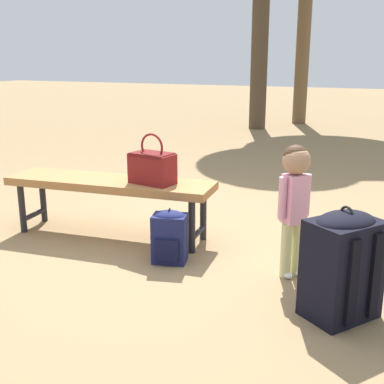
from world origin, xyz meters
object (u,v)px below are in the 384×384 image
(park_bench, at_px, (110,187))
(child_standing, at_px, (295,191))
(handbag, at_px, (152,167))
(backpack_large, at_px, (342,262))
(backpack_small, at_px, (170,235))

(park_bench, bearing_deg, child_standing, -6.24)
(handbag, distance_m, backpack_large, 1.56)
(park_bench, height_order, backpack_large, backpack_large)
(child_standing, xyz_separation_m, backpack_large, (0.35, -0.39, -0.25))
(park_bench, relative_size, handbag, 4.44)
(child_standing, distance_m, backpack_large, 0.58)
(park_bench, relative_size, child_standing, 1.95)
(handbag, xyz_separation_m, backpack_small, (0.28, -0.29, -0.39))
(park_bench, distance_m, child_standing, 1.45)
(handbag, relative_size, backpack_small, 0.97)
(backpack_large, bearing_deg, handbag, 158.18)
(park_bench, relative_size, backpack_large, 2.65)
(child_standing, relative_size, backpack_large, 1.36)
(child_standing, bearing_deg, park_bench, 173.76)
(park_bench, relative_size, backpack_small, 4.31)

